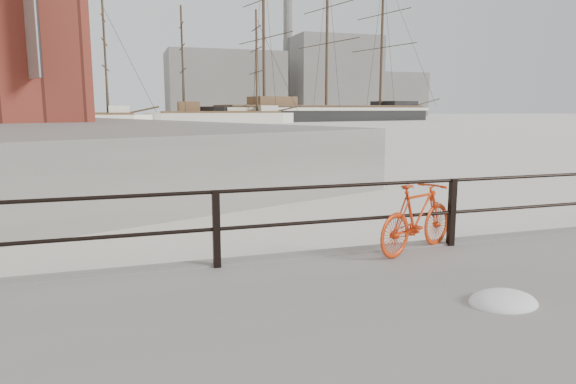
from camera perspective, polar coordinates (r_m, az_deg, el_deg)
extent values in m
imported|color=red|center=(7.46, 14.16, -2.78)|extent=(1.60, 0.90, 0.99)
ellipsoid|color=white|center=(5.89, 22.86, -10.11)|extent=(0.75, 0.59, 0.27)
cube|color=gray|center=(149.29, -7.05, 11.72)|extent=(32.00, 18.00, 18.00)
cube|color=gray|center=(164.37, 4.96, 12.56)|extent=(26.00, 20.00, 24.00)
cube|color=gray|center=(178.65, 11.24, 10.55)|extent=(20.00, 16.00, 14.00)
cylinder|color=gray|center=(165.47, -0.02, 16.05)|extent=(2.80, 2.80, 44.00)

